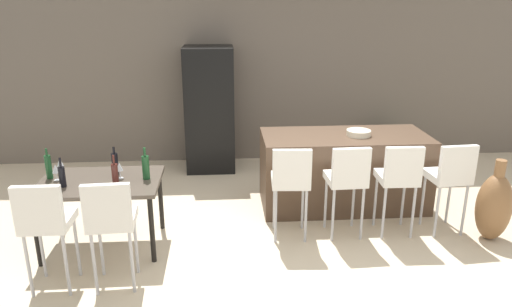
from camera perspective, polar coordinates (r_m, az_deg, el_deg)
ground_plane at (r=5.31m, az=6.57°, el=-10.03°), size 10.00×10.00×0.00m
back_wall at (r=7.52m, az=3.08°, el=10.17°), size 10.00×0.12×2.90m
kitchen_island at (r=6.00m, az=10.47°, el=-2.01°), size 2.02×0.89×0.92m
bar_chair_left at (r=5.00m, az=4.22°, el=-2.99°), size 0.42×0.42×1.05m
bar_chair_middle at (r=5.12m, az=10.93°, el=-2.77°), size 0.41×0.41×1.05m
bar_chair_right at (r=5.29m, az=16.83°, el=-2.54°), size 0.41×0.41×1.05m
bar_chair_far at (r=5.52m, az=22.39°, el=-2.30°), size 0.43×0.43×1.05m
dining_table at (r=5.10m, az=-18.27°, el=-3.89°), size 1.22×0.84×0.74m
dining_chair_near at (r=4.48m, az=-24.06°, el=-7.26°), size 0.40×0.40×1.05m
dining_chair_far at (r=4.32m, az=-17.10°, el=-7.36°), size 0.42×0.42×1.05m
wine_bottle_inner at (r=4.95m, az=-13.14°, el=-1.58°), size 0.07×0.07×0.34m
wine_bottle_near at (r=4.87m, az=-16.62°, el=-2.35°), size 0.06×0.06×0.31m
wine_bottle_end at (r=5.14m, az=-16.62°, el=-1.18°), size 0.07×0.07×0.31m
wine_bottle_corner at (r=5.28m, az=-23.72°, el=-1.44°), size 0.06×0.06×0.32m
wine_bottle_middle at (r=5.00m, az=-22.32°, el=-2.54°), size 0.06×0.06×0.30m
wine_glass_left at (r=5.19m, az=-22.99°, el=-1.71°), size 0.07×0.07×0.17m
wine_glass_right at (r=5.37m, az=-22.54°, el=-1.01°), size 0.07×0.07×0.17m
wine_glass_far at (r=5.03m, az=-16.13°, el=-1.56°), size 0.07×0.07×0.17m
refrigerator at (r=7.13m, az=-5.59°, el=5.33°), size 0.72×0.68×1.84m
fruit_bowl at (r=5.84m, az=12.26°, el=2.44°), size 0.29×0.29×0.07m
floor_vase at (r=5.70m, az=26.72°, el=-5.71°), size 0.36×0.36×0.91m
potted_plant at (r=7.71m, az=15.74°, el=1.46°), size 0.42×0.42×0.62m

